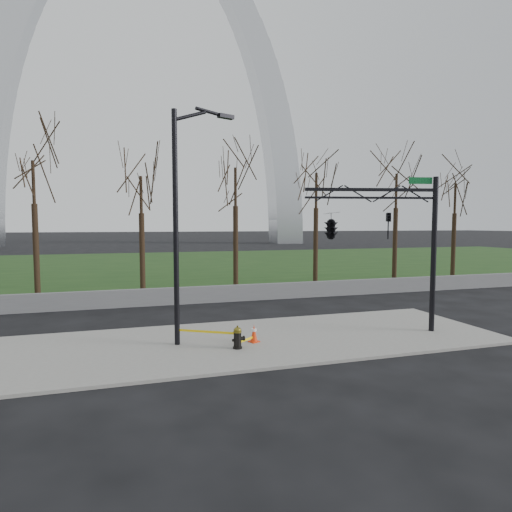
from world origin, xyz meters
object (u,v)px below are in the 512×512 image
object	(u,v)px
traffic_cone	(254,333)
street_light	(182,210)
traffic_signal_mast	(351,226)
fire_hydrant	(238,338)

from	to	relation	value
traffic_cone	street_light	distance (m)	4.94
traffic_cone	traffic_signal_mast	bearing A→B (deg)	3.03
street_light	traffic_signal_mast	xyz separation A→B (m)	(6.25, -0.36, -0.55)
fire_hydrant	traffic_cone	size ratio (longest dim) A/B	1.26
street_light	traffic_signal_mast	size ratio (longest dim) A/B	1.37
fire_hydrant	street_light	size ratio (longest dim) A/B	0.09
street_light	traffic_signal_mast	world-z (taller)	street_light
traffic_signal_mast	street_light	bearing A→B (deg)	-170.51
street_light	fire_hydrant	bearing A→B (deg)	-53.71
fire_hydrant	traffic_signal_mast	size ratio (longest dim) A/B	0.13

